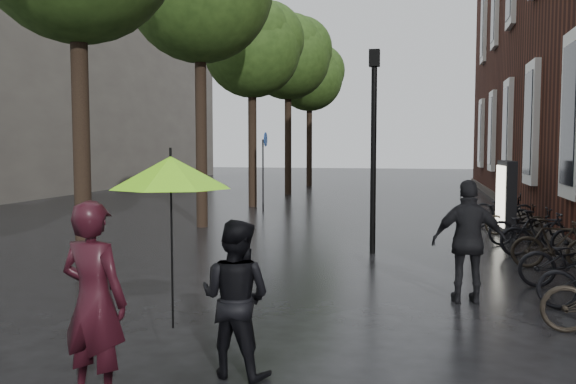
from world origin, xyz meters
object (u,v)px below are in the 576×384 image
(pedestrian_walking, at_px, (469,241))
(lamp_post, at_px, (374,131))
(person_black, at_px, (236,298))
(ad_lightbox, at_px, (506,198))
(person_burgundy, at_px, (94,302))
(parked_bicycles, at_px, (538,235))

(pedestrian_walking, bearing_deg, lamp_post, -72.83)
(person_black, distance_m, ad_lightbox, 11.73)
(person_burgundy, relative_size, person_black, 1.16)
(parked_bicycles, distance_m, ad_lightbox, 3.36)
(person_black, bearing_deg, person_burgundy, 50.30)
(person_black, bearing_deg, parked_bicycles, -108.29)
(ad_lightbox, bearing_deg, lamp_post, -135.28)
(pedestrian_walking, xyz_separation_m, ad_lightbox, (1.50, 7.50, 0.06))
(parked_bicycles, xyz_separation_m, ad_lightbox, (-0.22, 3.32, 0.52))
(person_burgundy, height_order, lamp_post, lamp_post)
(person_burgundy, distance_m, person_black, 1.39)
(ad_lightbox, bearing_deg, parked_bicycles, -89.74)
(person_burgundy, bearing_deg, pedestrian_walking, -119.96)
(lamp_post, bearing_deg, person_black, -96.41)
(person_black, relative_size, lamp_post, 0.37)
(person_burgundy, distance_m, pedestrian_walking, 5.69)
(person_burgundy, distance_m, ad_lightbox, 12.95)
(lamp_post, bearing_deg, person_burgundy, -102.93)
(pedestrian_walking, xyz_separation_m, parked_bicycles, (1.73, 4.19, -0.46))
(person_burgundy, distance_m, lamp_post, 8.68)
(lamp_post, bearing_deg, ad_lightbox, 48.27)
(person_burgundy, relative_size, ad_lightbox, 0.95)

